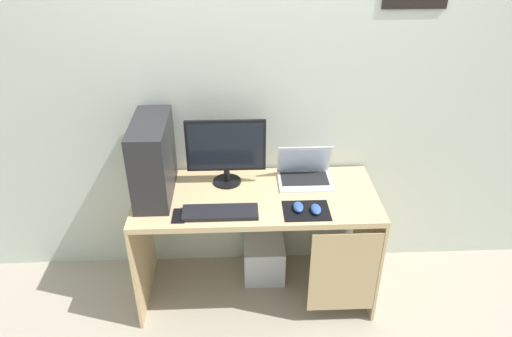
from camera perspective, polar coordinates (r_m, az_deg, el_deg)
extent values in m
plane|color=#9E9384|center=(3.29, 0.00, -14.20)|extent=(8.00, 8.00, 0.00)
cube|color=beige|center=(2.87, -0.29, 9.84)|extent=(4.00, 0.04, 2.60)
cube|color=tan|center=(2.82, 0.00, -3.47)|extent=(1.43, 0.61, 0.03)
cube|color=tan|center=(3.10, -13.33, -9.47)|extent=(0.02, 0.61, 0.72)
cube|color=tan|center=(3.15, 13.12, -8.79)|extent=(0.02, 0.61, 0.72)
cube|color=tan|center=(2.86, 10.48, -12.26)|extent=(0.40, 0.01, 0.58)
cube|color=#232326|center=(2.77, -12.24, 1.12)|extent=(0.20, 0.48, 0.46)
cylinder|color=black|center=(2.93, -3.48, -1.53)|extent=(0.17, 0.17, 0.01)
cylinder|color=black|center=(2.90, -3.51, -0.75)|extent=(0.04, 0.04, 0.08)
cube|color=black|center=(2.80, -3.64, 2.74)|extent=(0.47, 0.02, 0.33)
cube|color=black|center=(2.79, -3.64, 2.64)|extent=(0.44, 0.00, 0.30)
cube|color=silver|center=(2.94, 5.87, -1.53)|extent=(0.33, 0.24, 0.01)
cube|color=black|center=(2.95, 5.83, -1.21)|extent=(0.29, 0.16, 0.00)
cube|color=silver|center=(2.95, 5.78, 1.11)|extent=(0.33, 0.09, 0.21)
cube|color=#ADC1E5|center=(2.95, 5.79, 1.02)|extent=(0.30, 0.08, 0.19)
cube|color=black|center=(2.65, -4.30, -5.26)|extent=(0.42, 0.14, 0.02)
cube|color=black|center=(2.69, 6.05, -5.04)|extent=(0.26, 0.20, 0.00)
ellipsoid|color=#2D51B2|center=(2.68, 5.09, -4.61)|extent=(0.06, 0.10, 0.03)
ellipsoid|color=#2D51B2|center=(2.67, 7.18, -4.85)|extent=(0.06, 0.10, 0.03)
cube|color=black|center=(2.66, -9.19, -5.61)|extent=(0.07, 0.13, 0.01)
cube|color=#B7BCC6|center=(3.30, 0.95, -10.79)|extent=(0.27, 0.27, 0.27)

